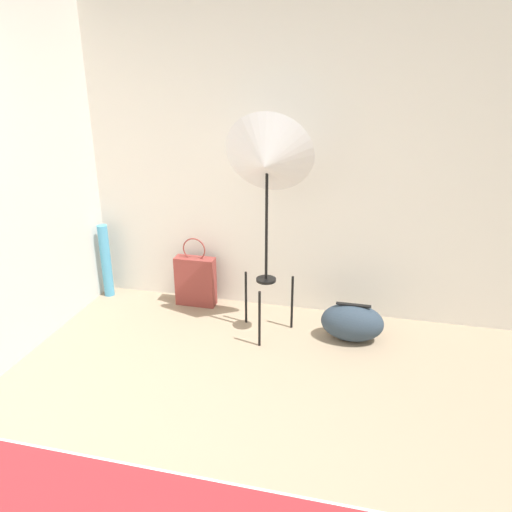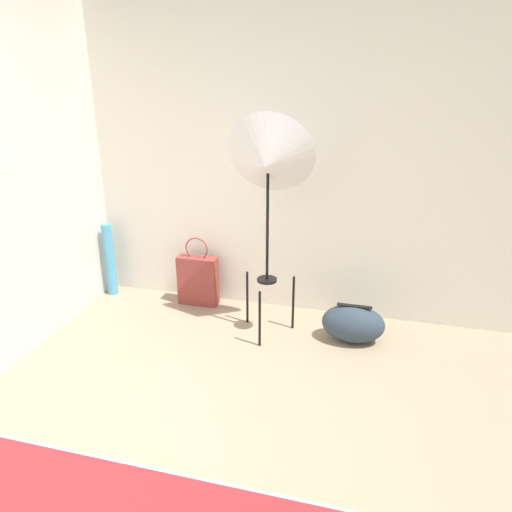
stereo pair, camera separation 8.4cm
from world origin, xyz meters
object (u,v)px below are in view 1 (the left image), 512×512
object	(u,v)px
tote_bag	(196,280)
photo_umbrella	(267,162)
duffel_bag	(352,322)
paper_roll	(106,261)

from	to	relation	value
tote_bag	photo_umbrella	bearing A→B (deg)	-25.11
tote_bag	duffel_bag	distance (m)	1.43
tote_bag	paper_roll	world-z (taller)	paper_roll
tote_bag	duffel_bag	size ratio (longest dim) A/B	1.30
photo_umbrella	duffel_bag	bearing A→B (deg)	3.28
photo_umbrella	duffel_bag	distance (m)	1.41
photo_umbrella	paper_roll	world-z (taller)	photo_umbrella
photo_umbrella	duffel_bag	size ratio (longest dim) A/B	3.56
tote_bag	duffel_bag	bearing A→B (deg)	-11.96
photo_umbrella	paper_roll	size ratio (longest dim) A/B	2.53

